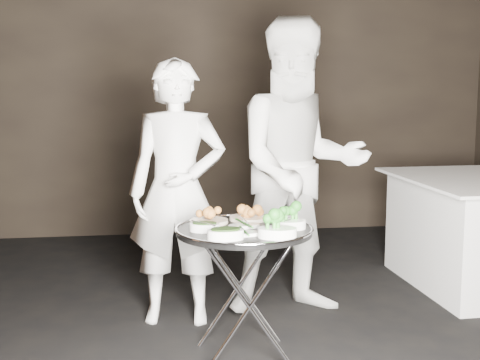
{
  "coord_description": "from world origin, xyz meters",
  "views": [
    {
      "loc": [
        -0.41,
        -2.97,
        1.48
      ],
      "look_at": [
        0.11,
        0.59,
        0.95
      ],
      "focal_mm": 50.0,
      "sensor_mm": 36.0,
      "label": 1
    }
  ],
  "objects": [
    {
      "name": "serving_utensils",
      "position": [
        0.13,
        0.51,
        0.76
      ],
      "size": [
        0.57,
        0.4,
        0.01
      ],
      "color": "silver",
      "rests_on": "serving_tray"
    },
    {
      "name": "wall_back",
      "position": [
        0.0,
        3.52,
        1.5
      ],
      "size": [
        6.0,
        0.05,
        3.0
      ],
      "primitive_type": "cube",
      "color": "black",
      "rests_on": "floor"
    },
    {
      "name": "greens_bowl",
      "position": [
        0.35,
        0.57,
        0.75
      ],
      "size": [
        0.13,
        0.13,
        0.07
      ],
      "rotation": [
        0.0,
        0.0,
        0.04
      ],
      "color": "white",
      "rests_on": "serving_tray"
    },
    {
      "name": "serving_tray",
      "position": [
        0.11,
        0.44,
        0.7
      ],
      "size": [
        0.73,
        0.73,
        0.04
      ],
      "color": "black",
      "rests_on": "tray_stand"
    },
    {
      "name": "potato_plate_b",
      "position": [
        0.17,
        0.65,
        0.75
      ],
      "size": [
        0.21,
        0.21,
        0.08
      ],
      "rotation": [
        0.0,
        0.0,
        -0.34
      ],
      "color": "beige",
      "rests_on": "serving_tray"
    },
    {
      "name": "broccoli_bowl_a",
      "position": [
        0.34,
        0.4,
        0.75
      ],
      "size": [
        0.19,
        0.14,
        0.08
      ],
      "rotation": [
        0.0,
        0.0,
        -0.04
      ],
      "color": "white",
      "rests_on": "serving_tray"
    },
    {
      "name": "broccoli_bowl_b",
      "position": [
        0.24,
        0.21,
        0.75
      ],
      "size": [
        0.21,
        0.17,
        0.08
      ],
      "rotation": [
        0.0,
        0.0,
        -0.16
      ],
      "color": "white",
      "rests_on": "serving_tray"
    },
    {
      "name": "spinach_bowl_b",
      "position": [
        -0.02,
        0.21,
        0.75
      ],
      "size": [
        0.18,
        0.12,
        0.07
      ],
      "rotation": [
        0.0,
        0.0,
        0.0
      ],
      "color": "white",
      "rests_on": "serving_tray"
    },
    {
      "name": "potato_plate_a",
      "position": [
        -0.06,
        0.6,
        0.75
      ],
      "size": [
        0.21,
        0.21,
        0.08
      ],
      "rotation": [
        0.0,
        0.0,
        -0.29
      ],
      "color": "beige",
      "rests_on": "serving_tray"
    },
    {
      "name": "spinach_bowl_a",
      "position": [
        -0.1,
        0.4,
        0.74
      ],
      "size": [
        0.18,
        0.15,
        0.06
      ],
      "rotation": [
        0.0,
        0.0,
        -0.32
      ],
      "color": "white",
      "rests_on": "serving_tray"
    },
    {
      "name": "asparagus_plate_b",
      "position": [
        0.09,
        0.28,
        0.73
      ],
      "size": [
        0.17,
        0.1,
        0.03
      ],
      "rotation": [
        0.0,
        0.0,
        0.07
      ],
      "color": "white",
      "rests_on": "serving_tray"
    },
    {
      "name": "waiter_left",
      "position": [
        -0.21,
        1.07,
        0.81
      ],
      "size": [
        0.64,
        0.47,
        1.62
      ],
      "primitive_type": "imported",
      "rotation": [
        0.0,
        0.0,
        -0.15
      ],
      "color": "white",
      "rests_on": "floor"
    },
    {
      "name": "tray_stand",
      "position": [
        0.11,
        0.44,
        0.39
      ],
      "size": [
        0.47,
        0.4,
        0.7
      ],
      "rotation": [
        0.0,
        0.0,
        0.01
      ],
      "color": "silver",
      "rests_on": "floor"
    },
    {
      "name": "asparagus_plate_a",
      "position": [
        0.11,
        0.46,
        0.73
      ],
      "size": [
        0.19,
        0.13,
        0.04
      ],
      "rotation": [
        0.0,
        0.0,
        0.23
      ],
      "color": "white",
      "rests_on": "serving_tray"
    },
    {
      "name": "waiter_right",
      "position": [
        0.57,
        1.12,
        0.94
      ],
      "size": [
        0.95,
        0.76,
        1.88
      ],
      "primitive_type": "imported",
      "rotation": [
        0.0,
        0.0,
        0.05
      ],
      "color": "white",
      "rests_on": "floor"
    }
  ]
}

